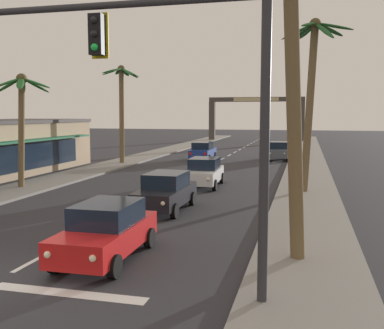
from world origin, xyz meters
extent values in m
plane|color=#2D2D33|center=(0.00, 0.00, 0.00)|extent=(220.00, 220.00, 0.00)
cube|color=gray|center=(7.80, 20.00, 0.07)|extent=(3.20, 110.00, 0.14)
cube|color=gray|center=(-7.80, 20.00, 0.07)|extent=(3.20, 110.00, 0.14)
cube|color=silver|center=(0.00, 1.30, 0.00)|extent=(0.16, 2.00, 0.01)
cube|color=silver|center=(0.00, 5.16, 0.00)|extent=(0.16, 2.00, 0.01)
cube|color=silver|center=(0.00, 9.02, 0.00)|extent=(0.16, 2.00, 0.01)
cube|color=silver|center=(0.00, 12.88, 0.00)|extent=(0.16, 2.00, 0.01)
cube|color=silver|center=(0.00, 16.74, 0.00)|extent=(0.16, 2.00, 0.01)
cube|color=silver|center=(0.00, 20.60, 0.00)|extent=(0.16, 2.00, 0.01)
cube|color=silver|center=(0.00, 24.46, 0.00)|extent=(0.16, 2.00, 0.01)
cube|color=silver|center=(0.00, 28.32, 0.00)|extent=(0.16, 2.00, 0.01)
cube|color=silver|center=(0.00, 32.18, 0.00)|extent=(0.16, 2.00, 0.01)
cube|color=silver|center=(0.00, 36.04, 0.00)|extent=(0.16, 2.00, 0.01)
cube|color=silver|center=(0.00, 39.90, 0.00)|extent=(0.16, 2.00, 0.01)
cube|color=silver|center=(0.00, 43.76, 0.00)|extent=(0.16, 2.00, 0.01)
cube|color=silver|center=(0.00, 47.62, 0.00)|extent=(0.16, 2.00, 0.01)
cube|color=silver|center=(0.00, 51.48, 0.00)|extent=(0.16, 2.00, 0.01)
cube|color=silver|center=(0.00, 55.34, 0.00)|extent=(0.16, 2.00, 0.01)
cube|color=silver|center=(0.00, 59.20, 0.00)|extent=(0.16, 2.00, 0.01)
cube|color=silver|center=(0.00, 63.06, 0.00)|extent=(0.16, 2.00, 0.01)
cube|color=silver|center=(0.00, 66.92, 0.00)|extent=(0.16, 2.00, 0.01)
cube|color=silver|center=(2.20, -0.60, 0.00)|extent=(4.00, 0.44, 0.01)
cylinder|color=#2D2D33|center=(6.79, -0.21, 3.65)|extent=(0.22, 0.22, 7.31)
cylinder|color=#2D2D33|center=(1.01, -0.21, 6.74)|extent=(11.57, 0.16, 0.16)
cube|color=black|center=(2.93, -0.23, 6.10)|extent=(0.32, 0.26, 0.92)
sphere|color=black|center=(2.93, -0.37, 6.40)|extent=(0.17, 0.17, 0.17)
sphere|color=black|center=(2.93, -0.37, 6.10)|extent=(0.17, 0.17, 0.17)
sphere|color=#1EE54C|center=(2.93, -0.37, 5.80)|extent=(0.17, 0.17, 0.17)
cube|color=yellow|center=(2.93, -0.06, 6.10)|extent=(0.42, 0.03, 1.04)
cube|color=red|center=(2.00, 2.00, 0.68)|extent=(1.81, 4.32, 0.72)
cube|color=black|center=(2.00, 2.15, 1.36)|extent=(1.63, 2.22, 0.64)
cylinder|color=black|center=(2.88, 0.60, 0.32)|extent=(0.23, 0.64, 0.64)
cylinder|color=black|center=(1.15, 0.57, 0.32)|extent=(0.23, 0.64, 0.64)
cylinder|color=black|center=(2.84, 3.43, 0.32)|extent=(0.23, 0.64, 0.64)
cylinder|color=black|center=(1.12, 3.41, 0.32)|extent=(0.23, 0.64, 0.64)
sphere|color=#F9EFC6|center=(2.64, -0.16, 0.76)|extent=(0.18, 0.18, 0.18)
sphere|color=#F9EFC6|center=(1.40, -0.17, 0.76)|extent=(0.18, 0.18, 0.18)
cube|color=red|center=(2.63, 4.17, 0.78)|extent=(0.24, 0.06, 0.20)
cube|color=red|center=(1.31, 4.16, 0.78)|extent=(0.24, 0.06, 0.20)
cube|color=black|center=(1.65, 8.92, 0.68)|extent=(1.83, 4.33, 0.72)
cube|color=black|center=(1.65, 9.07, 1.36)|extent=(1.64, 2.23, 0.64)
cylinder|color=black|center=(2.49, 7.49, 0.32)|extent=(0.23, 0.64, 0.64)
cylinder|color=black|center=(0.76, 7.52, 0.32)|extent=(0.23, 0.64, 0.64)
cylinder|color=black|center=(2.53, 10.33, 0.32)|extent=(0.23, 0.64, 0.64)
cylinder|color=black|center=(0.81, 10.36, 0.32)|extent=(0.23, 0.64, 0.64)
sphere|color=#F9EFC6|center=(2.23, 6.74, 0.76)|extent=(0.18, 0.18, 0.18)
sphere|color=#F9EFC6|center=(0.99, 6.76, 0.76)|extent=(0.18, 0.18, 0.18)
cube|color=red|center=(2.34, 11.07, 0.78)|extent=(0.24, 0.06, 0.20)
cube|color=red|center=(1.02, 11.09, 0.78)|extent=(0.24, 0.06, 0.20)
cube|color=silver|center=(1.86, 15.84, 0.68)|extent=(1.93, 4.37, 0.72)
cube|color=black|center=(1.85, 15.99, 1.36)|extent=(1.69, 2.26, 0.64)
cylinder|color=black|center=(2.78, 14.46, 0.32)|extent=(0.25, 0.65, 0.64)
cylinder|color=black|center=(1.05, 14.39, 0.32)|extent=(0.25, 0.65, 0.64)
cylinder|color=black|center=(2.66, 17.30, 0.32)|extent=(0.25, 0.65, 0.64)
cylinder|color=black|center=(0.94, 17.23, 0.32)|extent=(0.25, 0.65, 0.64)
sphere|color=#F9EFC6|center=(2.56, 13.70, 0.76)|extent=(0.18, 0.18, 0.18)
sphere|color=#F9EFC6|center=(1.32, 13.65, 0.76)|extent=(0.18, 0.18, 0.18)
cube|color=red|center=(2.43, 18.03, 0.78)|extent=(0.24, 0.07, 0.20)
cube|color=red|center=(1.11, 17.98, 0.78)|extent=(0.24, 0.07, 0.20)
cube|color=navy|center=(-1.58, 30.67, 0.68)|extent=(1.80, 4.32, 0.72)
cube|color=black|center=(-1.58, 30.52, 1.36)|extent=(1.62, 2.22, 0.64)
cylinder|color=black|center=(-2.46, 32.08, 0.32)|extent=(0.23, 0.64, 0.64)
cylinder|color=black|center=(-0.73, 32.09, 0.32)|extent=(0.23, 0.64, 0.64)
cylinder|color=black|center=(-2.43, 29.24, 0.32)|extent=(0.23, 0.64, 0.64)
cylinder|color=black|center=(-0.71, 29.26, 0.32)|extent=(0.23, 0.64, 0.64)
sphere|color=#B2B2AD|center=(-2.22, 32.83, 0.76)|extent=(0.18, 0.18, 0.18)
sphere|color=#B2B2AD|center=(-0.98, 32.84, 0.76)|extent=(0.18, 0.18, 0.18)
cube|color=red|center=(-2.22, 28.50, 0.78)|extent=(0.24, 0.06, 0.20)
cube|color=red|center=(-0.90, 28.51, 0.78)|extent=(0.24, 0.06, 0.20)
cube|color=#4C515B|center=(5.22, 32.66, 0.68)|extent=(1.79, 4.31, 0.72)
cube|color=black|center=(5.21, 32.81, 1.36)|extent=(1.61, 2.21, 0.64)
cylinder|color=black|center=(6.09, 31.25, 0.32)|extent=(0.22, 0.64, 0.64)
cylinder|color=black|center=(4.36, 31.24, 0.32)|extent=(0.22, 0.64, 0.64)
cylinder|color=black|center=(6.07, 34.08, 0.32)|extent=(0.22, 0.64, 0.64)
cylinder|color=black|center=(4.34, 34.07, 0.32)|extent=(0.22, 0.64, 0.64)
sphere|color=#B2B2AD|center=(5.85, 30.49, 0.76)|extent=(0.18, 0.18, 0.18)
sphere|color=#B2B2AD|center=(4.61, 30.49, 0.76)|extent=(0.18, 0.18, 0.18)
cube|color=red|center=(5.86, 34.82, 0.78)|extent=(0.24, 0.06, 0.20)
cube|color=red|center=(4.54, 34.82, 0.78)|extent=(0.24, 0.06, 0.20)
cylinder|color=brown|center=(-7.92, 12.34, 3.08)|extent=(0.66, 0.34, 6.17)
ellipsoid|color=#236028|center=(-6.97, 12.50, 5.98)|extent=(1.70, 0.72, 0.70)
ellipsoid|color=#236028|center=(-7.28, 12.93, 5.88)|extent=(1.31, 1.48, 0.89)
ellipsoid|color=#236028|center=(-8.17, 12.94, 5.83)|extent=(1.20, 1.49, 1.00)
ellipsoid|color=#236028|center=(-8.48, 12.16, 5.85)|extent=(1.61, 0.76, 0.95)
ellipsoid|color=#236028|center=(-8.14, 11.64, 5.97)|extent=(1.14, 1.64, 0.73)
ellipsoid|color=#236028|center=(-7.37, 11.66, 5.92)|extent=(1.15, 1.60, 0.81)
sphere|color=#4C4223|center=(-7.76, 12.34, 6.21)|extent=(0.60, 0.60, 0.60)
cylinder|color=brown|center=(-7.49, 25.67, 3.98)|extent=(0.47, 0.40, 7.96)
ellipsoid|color=#1E5123|center=(-6.68, 25.71, 7.68)|extent=(1.61, 0.48, 0.87)
ellipsoid|color=#1E5123|center=(-6.92, 26.23, 7.68)|extent=(1.39, 1.43, 0.88)
ellipsoid|color=#1E5123|center=(-7.46, 26.49, 7.80)|extent=(0.43, 1.67, 0.65)
ellipsoid|color=#1E5123|center=(-7.96, 26.33, 7.87)|extent=(1.36, 1.58, 0.52)
ellipsoid|color=#1E5123|center=(-8.26, 25.51, 7.85)|extent=(1.73, 0.72, 0.54)
ellipsoid|color=#1E5123|center=(-8.10, 25.21, 7.76)|extent=(1.57, 1.28, 0.73)
ellipsoid|color=#1E5123|center=(-7.47, 24.84, 7.87)|extent=(0.44, 1.70, 0.51)
ellipsoid|color=#1E5123|center=(-6.80, 25.25, 7.71)|extent=(1.57, 1.22, 0.82)
sphere|color=#4C4223|center=(-7.45, 25.67, 8.01)|extent=(0.60, 0.60, 0.60)
cylinder|color=brown|center=(7.29, 3.12, 4.59)|extent=(0.87, 0.41, 9.19)
cylinder|color=brown|center=(7.78, 14.78, 4.42)|extent=(0.74, 0.40, 8.85)
ellipsoid|color=#1E5123|center=(8.90, 14.66, 8.71)|extent=(1.97, 0.64, 0.60)
ellipsoid|color=#1E5123|center=(8.68, 15.38, 8.67)|extent=(1.74, 1.53, 0.67)
ellipsoid|color=#1E5123|center=(7.53, 15.63, 8.69)|extent=(1.22, 1.90, 0.65)
ellipsoid|color=#1E5123|center=(7.20, 15.20, 8.47)|extent=(1.75, 1.23, 1.07)
ellipsoid|color=#1E5123|center=(7.12, 14.50, 8.51)|extent=(1.86, 0.96, 0.98)
ellipsoid|color=#1E5123|center=(7.63, 13.88, 8.72)|extent=(1.02, 1.96, 0.58)
ellipsoid|color=#1E5123|center=(8.39, 14.07, 8.43)|extent=(1.25, 1.70, 1.15)
sphere|color=#4C4223|center=(7.95, 14.78, 8.89)|extent=(0.60, 0.60, 0.60)
cube|color=#423D38|center=(-6.93, 60.87, 3.06)|extent=(0.90, 0.90, 6.13)
cube|color=#423D38|center=(6.93, 60.87, 3.06)|extent=(0.90, 0.90, 6.13)
cube|color=#423D38|center=(0.00, 60.87, 6.48)|extent=(14.77, 0.60, 0.70)
cube|color=tan|center=(0.00, 60.55, 6.48)|extent=(6.93, 0.08, 0.56)
camera|label=1|loc=(7.65, -9.98, 4.30)|focal=42.24mm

